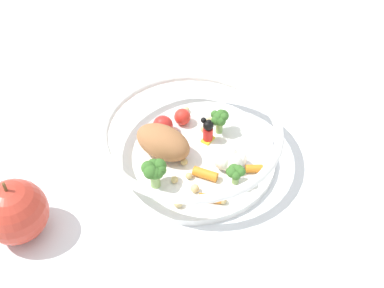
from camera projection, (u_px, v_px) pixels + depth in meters
ground_plane at (192, 158)px, 0.71m from camera, size 2.40×2.40×0.00m
food_container at (191, 145)px, 0.68m from camera, size 0.25×0.25×0.06m
loose_apple at (15, 212)px, 0.59m from camera, size 0.08×0.08×0.09m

